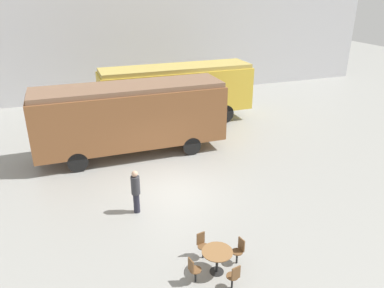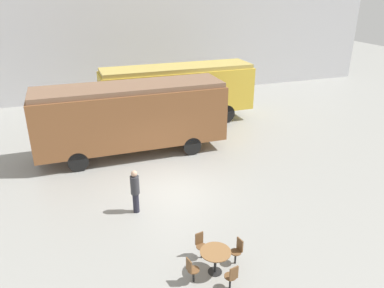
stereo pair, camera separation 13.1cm
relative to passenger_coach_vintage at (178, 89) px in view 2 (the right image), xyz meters
The scene contains 10 objects.
ground_plane 8.90m from the passenger_coach_vintage, 108.25° to the right, with size 80.00×80.00×0.00m, color gray.
backdrop_wall 7.93m from the passenger_coach_vintage, 110.91° to the left, with size 44.00×0.15×9.00m.
passenger_coach_vintage is the anchor object (origin of this frame).
passenger_coach_wooden 5.24m from the passenger_coach_vintage, 133.87° to the right, with size 9.45×2.60×3.64m.
cafe_table_near 13.77m from the passenger_coach_vintage, 102.57° to the right, with size 0.94×0.94×0.78m.
cafe_chair_0 13.03m from the passenger_coach_vintage, 104.11° to the right, with size 0.36×0.38×0.87m.
cafe_chair_1 14.15m from the passenger_coach_vintage, 105.71° to the right, with size 0.38×0.36×0.87m.
cafe_chair_2 14.55m from the passenger_coach_vintage, 101.20° to the right, with size 0.36×0.38×0.87m.
cafe_chair_3 13.46m from the passenger_coach_vintage, 99.28° to the right, with size 0.38×0.36×0.87m.
visitor_person 10.41m from the passenger_coach_vintage, 116.31° to the right, with size 0.34×0.34×1.78m.
Camera 2 is at (-3.92, -13.45, 8.14)m, focal length 35.00 mm.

